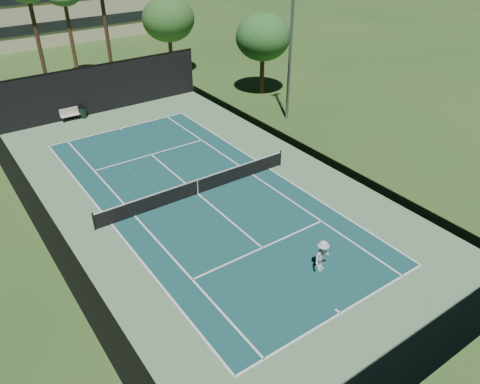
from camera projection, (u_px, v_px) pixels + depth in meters
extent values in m
plane|color=#2E501E|center=(198.00, 194.00, 28.26)|extent=(160.00, 160.00, 0.00)
cube|color=#5F8860|center=(198.00, 194.00, 28.26)|extent=(18.00, 32.00, 0.01)
cube|color=#164748|center=(198.00, 194.00, 28.26)|extent=(10.97, 23.77, 0.01)
cube|color=white|center=(340.00, 313.00, 19.97)|extent=(10.97, 0.10, 0.01)
cube|color=white|center=(120.00, 128.00, 36.54)|extent=(10.97, 0.10, 0.01)
cube|color=white|center=(262.00, 248.00, 23.79)|extent=(8.23, 0.10, 0.01)
cube|color=white|center=(151.00, 154.00, 32.71)|extent=(8.23, 0.10, 0.01)
cube|color=white|center=(112.00, 224.00, 25.56)|extent=(0.10, 23.77, 0.01)
cube|color=white|center=(269.00, 169.00, 30.94)|extent=(0.10, 23.77, 0.01)
cube|color=white|center=(135.00, 216.00, 26.23)|extent=(0.10, 23.77, 0.01)
cube|color=white|center=(253.00, 175.00, 30.27)|extent=(0.10, 23.77, 0.01)
cube|color=white|center=(198.00, 194.00, 28.25)|extent=(0.10, 12.80, 0.01)
cube|color=white|center=(338.00, 311.00, 20.07)|extent=(0.10, 0.30, 0.01)
cube|color=white|center=(121.00, 129.00, 36.43)|extent=(0.10, 0.30, 0.01)
cylinder|color=black|center=(94.00, 222.00, 24.84)|extent=(0.10, 0.10, 1.10)
cylinder|color=black|center=(280.00, 158.00, 31.11)|extent=(0.10, 0.10, 1.10)
cube|color=black|center=(198.00, 187.00, 28.00)|extent=(12.80, 0.02, 0.92)
cube|color=white|center=(197.00, 180.00, 27.75)|extent=(12.80, 0.04, 0.07)
cube|color=white|center=(198.00, 187.00, 28.00)|extent=(0.05, 0.03, 0.92)
cube|color=black|center=(97.00, 90.00, 38.37)|extent=(18.00, 0.04, 4.00)
cube|color=black|center=(434.00, 345.00, 16.06)|extent=(18.00, 0.04, 4.00)
cube|color=black|center=(311.00, 129.00, 31.63)|extent=(0.04, 32.00, 4.00)
cube|color=black|center=(37.00, 215.00, 22.80)|extent=(0.04, 32.00, 4.00)
cube|color=black|center=(93.00, 65.00, 37.33)|extent=(18.00, 0.06, 0.06)
imported|color=silver|center=(322.00, 256.00, 21.98)|extent=(1.19, 0.87, 1.66)
sphere|color=yellow|center=(217.00, 362.00, 17.80)|extent=(0.07, 0.07, 0.07)
sphere|color=#B6D831|center=(111.00, 190.00, 28.59)|extent=(0.07, 0.07, 0.07)
sphere|color=#ACCB2E|center=(166.00, 163.00, 31.55)|extent=(0.08, 0.08, 0.08)
sphere|color=#B1CA2D|center=(130.00, 169.00, 30.91)|extent=(0.07, 0.07, 0.07)
cube|color=beige|center=(70.00, 115.00, 37.69)|extent=(1.50, 0.45, 0.05)
cube|color=beige|center=(69.00, 111.00, 37.67)|extent=(1.50, 0.06, 0.55)
cube|color=black|center=(63.00, 120.00, 37.52)|extent=(0.06, 0.40, 0.42)
cube|color=black|center=(78.00, 117.00, 38.11)|extent=(0.06, 0.40, 0.42)
cylinder|color=black|center=(83.00, 113.00, 38.18)|extent=(0.52, 0.52, 0.90)
cylinder|color=black|center=(82.00, 107.00, 37.94)|extent=(0.56, 0.56, 0.05)
cylinder|color=#442C1D|center=(39.00, 45.00, 41.78)|extent=(0.36, 0.36, 8.55)
cylinder|color=#47341E|center=(72.00, 40.00, 45.12)|extent=(0.36, 0.36, 7.65)
cylinder|color=#402D1B|center=(107.00, 35.00, 43.91)|extent=(0.36, 0.36, 9.00)
cylinder|color=#4A321F|center=(171.00, 57.00, 47.58)|extent=(0.40, 0.40, 3.52)
ellipsoid|color=#2D5C24|center=(168.00, 19.00, 45.66)|extent=(5.12, 5.12, 4.35)
cylinder|color=#4D3421|center=(262.00, 76.00, 42.63)|extent=(0.40, 0.40, 3.30)
ellipsoid|color=#296326|center=(263.00, 37.00, 40.83)|extent=(4.80, 4.80, 4.08)
cube|color=beige|center=(8.00, 8.00, 58.24)|extent=(40.00, 12.00, 8.00)
cube|color=black|center=(23.00, 30.00, 54.86)|extent=(38.00, 0.15, 1.20)
cylinder|color=gray|center=(291.00, 44.00, 35.19)|extent=(0.24, 0.24, 12.00)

